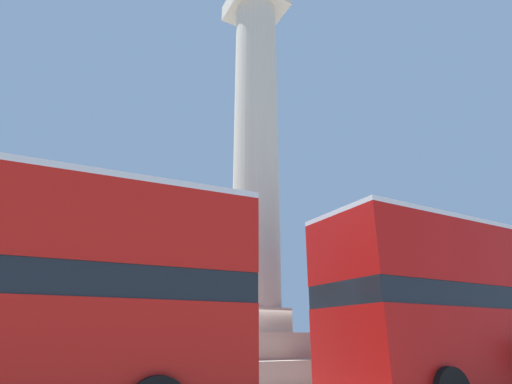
% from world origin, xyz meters
% --- Properties ---
extents(ground_plane, '(200.00, 200.00, 0.00)m').
position_xyz_m(ground_plane, '(0.00, 0.00, 0.00)').
color(ground_plane, gray).
extents(monument_column, '(4.51, 4.51, 18.89)m').
position_xyz_m(monument_column, '(0.00, 0.00, 7.52)').
color(monument_column, '#BCB29E').
rests_on(monument_column, ground_plane).
extents(bus_a, '(10.28, 2.91, 4.45)m').
position_xyz_m(bus_a, '(3.73, -6.64, 2.45)').
color(bus_a, '#A80F0C').
rests_on(bus_a, ground_plane).
extents(street_lamp, '(0.52, 0.52, 6.12)m').
position_xyz_m(street_lamp, '(2.97, -3.43, 3.93)').
color(street_lamp, black).
rests_on(street_lamp, ground_plane).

